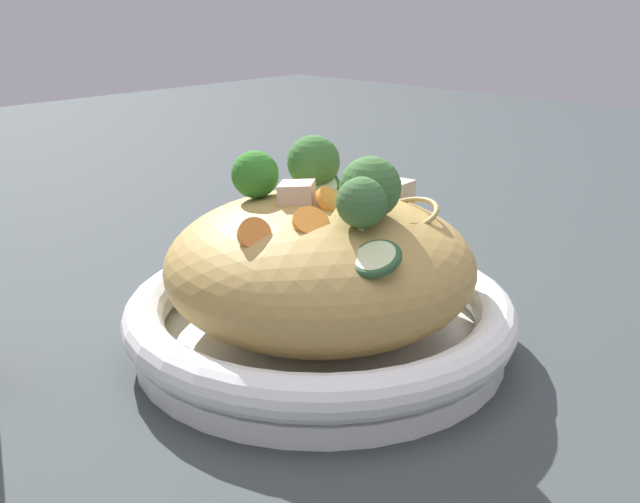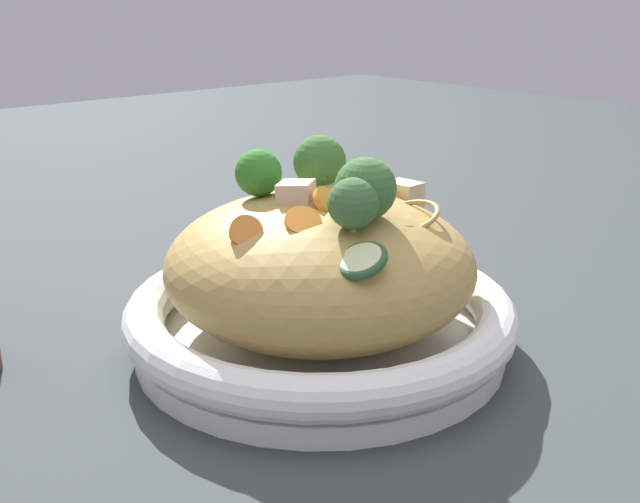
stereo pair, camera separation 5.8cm
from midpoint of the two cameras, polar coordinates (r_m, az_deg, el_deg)
name	(u,v)px [view 2 (the right image)]	position (r m, az deg, el deg)	size (l,w,h in m)	color
ground_plane	(320,347)	(0.61, 2.73, -7.33)	(3.00, 3.00, 0.00)	#373E3F
serving_bowl	(320,319)	(0.60, 2.77, -5.19)	(0.31, 0.31, 0.05)	white
noodle_heap	(320,264)	(0.59, 2.86, -1.05)	(0.24, 0.24, 0.11)	tan
broccoli_florets	(327,180)	(0.56, 3.52, 5.40)	(0.15, 0.10, 0.06)	#A3BC77
carrot_coins	(334,207)	(0.58, 3.98, 3.39)	(0.11, 0.19, 0.04)	orange
zucchini_slices	(312,210)	(0.58, 2.27, 3.14)	(0.22, 0.11, 0.05)	beige
chicken_chunks	(359,195)	(0.60, 5.79, 4.26)	(0.04, 0.14, 0.04)	beige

